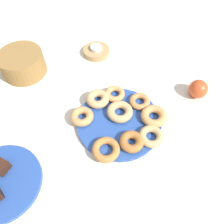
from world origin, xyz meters
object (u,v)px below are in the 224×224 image
donut_5 (132,142)px  donut_8 (140,101)px  tealight (96,48)px  donut_4 (82,116)px  candle_holder (96,51)px  donut_plate (119,122)px  apple (198,89)px  donut_2 (120,112)px  basket (23,63)px  donut_0 (154,116)px  donut_6 (106,150)px  donut_7 (152,135)px  donut_1 (98,99)px  cake_plate (2,182)px  donut_3 (115,94)px

donut_5 → donut_8: size_ratio=1.05×
donut_5 → tealight: donut_5 is taller
donut_4 → candle_holder: (0.33, 0.17, -0.02)m
donut_4 → donut_plate: bearing=-60.4°
donut_plate → apple: bearing=-33.1°
donut_2 → donut_8: (0.08, -0.03, -0.00)m
candle_holder → apple: size_ratio=1.62×
donut_plate → candle_holder: 0.39m
basket → donut_8: bearing=-77.8°
donut_4 → tealight: 0.37m
donut_0 → donut_6: donut_0 is taller
donut_7 → apple: apple is taller
donut_plate → donut_7: bearing=-88.3°
donut_8 → candle_holder: (0.15, 0.31, -0.01)m
donut_1 → cake_plate: 0.41m
donut_1 → tealight: (0.23, 0.17, 0.00)m
donut_plate → donut_2: (0.03, 0.01, 0.02)m
donut_7 → donut_8: (0.10, 0.11, -0.00)m
donut_4 → donut_1: bearing=-0.3°
donut_1 → apple: bearing=-49.9°
donut_7 → tealight: (0.26, 0.41, 0.01)m
donut_3 → donut_8: 0.10m
donut_0 → donut_5: (-0.13, 0.01, -0.00)m
donut_7 → cake_plate: size_ratio=0.35×
donut_8 → tealight: 0.34m
donut_3 → tealight: size_ratio=1.48×
donut_1 → apple: (0.25, -0.29, 0.01)m
donut_7 → donut_1: bearing=83.9°
donut_1 → cake_plate: donut_1 is taller
donut_plate → donut_2: donut_2 is taller
donut_1 → donut_4: 0.09m
donut_0 → apple: (0.20, -0.08, 0.01)m
donut_3 → cake_plate: bearing=167.6°
donut_1 → basket: basket is taller
donut_3 → donut_4: donut_4 is taller
donut_5 → donut_7: (0.06, -0.04, -0.00)m
donut_5 → basket: size_ratio=0.45×
donut_6 → candle_holder: (0.38, 0.32, -0.01)m
donut_6 → donut_0: bearing=-19.0°
donut_4 → tealight: size_ratio=1.56×
cake_plate → basket: 0.48m
tealight → apple: (0.02, -0.47, 0.00)m
cake_plate → candle_holder: 0.65m
donut_4 → donut_7: (0.07, -0.24, -0.00)m
donut_1 → donut_5: size_ratio=1.07×
cake_plate → basket: (0.38, 0.30, 0.04)m
apple → donut_5: bearing=163.4°
donut_8 → apple: size_ratio=1.07×
donut_plate → donut_0: 0.13m
donut_3 → apple: apple is taller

